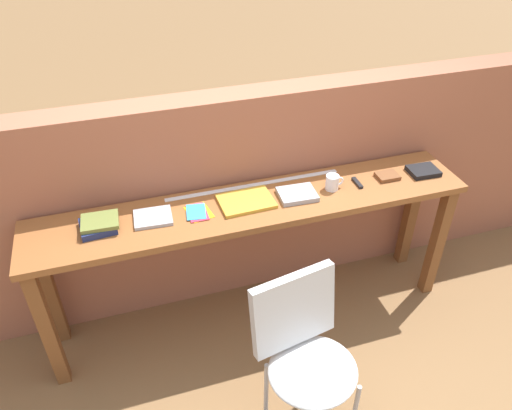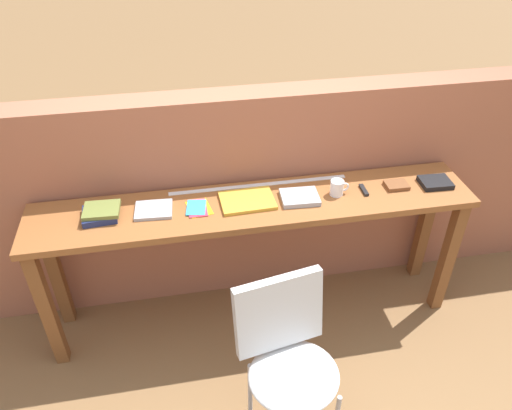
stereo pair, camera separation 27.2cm
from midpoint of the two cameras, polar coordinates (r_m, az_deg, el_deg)
name	(u,v)px [view 2 (the right image)]	position (r m, az deg, el deg)	size (l,w,h in m)	color
ground_plane	(263,348)	(3.17, 3.41, -16.07)	(40.00, 40.00, 0.00)	brown
brick_wall_back	(245,196)	(3.15, 1.18, 0.98)	(6.00, 0.20, 1.39)	#9E5B42
sideboard	(254,223)	(2.86, 2.54, -2.12)	(2.50, 0.44, 0.88)	brown
chair_white_moulded	(289,354)	(2.49, 7.02, -16.74)	(0.52, 0.53, 0.89)	silver
book_stack_leftmost	(100,213)	(2.73, -14.68, -0.97)	(0.21, 0.18, 0.06)	navy
magazine_cycling	(154,210)	(2.73, -8.86, -0.66)	(0.20, 0.17, 0.02)	#9E9EA3
pamphlet_pile_colourful	(198,208)	(2.73, -3.86, -0.42)	(0.15, 0.18, 0.01)	yellow
book_open_centre	(247,201)	(2.77, 1.80, 0.41)	(0.30, 0.22, 0.02)	gold
book_grey_hardcover	(300,197)	(2.81, 7.78, 0.78)	(0.21, 0.17, 0.03)	#9E9EA3
mug	(337,188)	(2.87, 11.98, 1.86)	(0.11, 0.08, 0.09)	white
multitool_folded	(364,190)	(2.96, 14.82, 1.58)	(0.02, 0.11, 0.02)	black
leather_journal_brown	(397,185)	(3.05, 18.26, 2.07)	(0.13, 0.10, 0.02)	brown
book_repair_rightmost	(435,182)	(3.14, 22.19, 2.32)	(0.17, 0.14, 0.03)	black
ruler_metal_back_edge	(259,185)	(2.92, 2.99, 2.22)	(1.05, 0.03, 0.00)	silver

